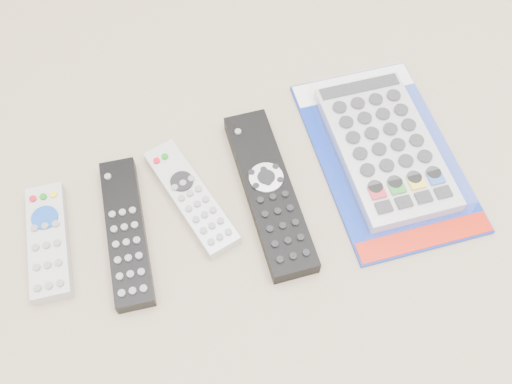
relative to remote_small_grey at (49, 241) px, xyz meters
name	(u,v)px	position (x,y,z in m)	size (l,w,h in m)	color
remote_small_grey	(49,241)	(0.00, 0.00, 0.00)	(0.07, 0.16, 0.02)	#A9A9AC
remote_slim_black	(126,232)	(0.09, -0.03, 0.00)	(0.08, 0.21, 0.02)	black
remote_silver_dvd	(191,197)	(0.18, -0.01, 0.00)	(0.07, 0.18, 0.02)	#BCBCC1
remote_large_black	(269,191)	(0.28, -0.05, 0.00)	(0.09, 0.25, 0.03)	black
jumbo_remote_packaged	(385,146)	(0.45, -0.05, 0.01)	(0.22, 0.32, 0.04)	#0E299E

